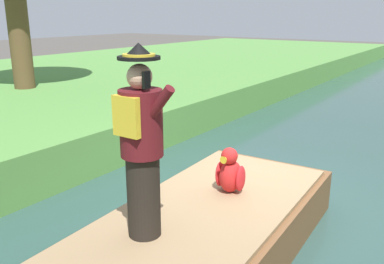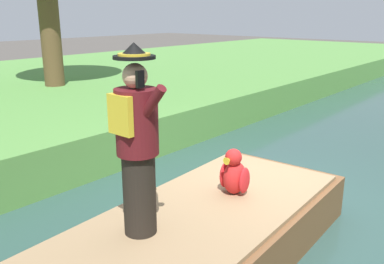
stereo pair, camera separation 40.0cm
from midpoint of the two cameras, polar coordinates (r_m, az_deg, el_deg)
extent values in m
plane|color=#4C4742|center=(6.19, 7.90, -11.01)|extent=(80.00, 80.00, 0.00)
cube|color=#2D4C47|center=(6.17, 7.91, -10.60)|extent=(5.62, 48.00, 0.10)
cube|color=brown|center=(4.77, -1.30, -14.47)|extent=(2.01, 4.29, 0.56)
cube|color=#997A56|center=(4.62, -1.32, -11.21)|extent=(1.85, 3.94, 0.05)
cylinder|color=black|center=(4.06, -9.51, -8.70)|extent=(0.32, 0.32, 0.82)
cylinder|color=#561419|center=(3.82, -10.01, 1.17)|extent=(0.40, 0.40, 0.62)
cube|color=gold|center=(3.66, -12.16, 2.05)|extent=(0.28, 0.06, 0.36)
sphere|color=#DBA884|center=(3.73, -10.33, 7.49)|extent=(0.23, 0.23, 0.23)
cylinder|color=black|center=(3.71, -10.45, 10.01)|extent=(0.38, 0.38, 0.03)
cone|color=black|center=(3.70, -10.51, 11.08)|extent=(0.26, 0.26, 0.12)
cylinder|color=gold|center=(3.71, -10.47, 10.39)|extent=(0.29, 0.29, 0.02)
cylinder|color=#561419|center=(3.60, -8.09, 3.30)|extent=(0.38, 0.09, 0.43)
cube|color=black|center=(3.60, -9.51, 7.06)|extent=(0.03, 0.08, 0.15)
ellipsoid|color=red|center=(5.02, 3.03, -6.11)|extent=(0.26, 0.32, 0.40)
sphere|color=red|center=(4.89, 2.83, -3.33)|extent=(0.20, 0.20, 0.20)
cone|color=yellow|center=(4.82, 2.19, -3.77)|extent=(0.09, 0.09, 0.09)
ellipsoid|color=red|center=(5.09, 1.68, -5.78)|extent=(0.08, 0.20, 0.32)
ellipsoid|color=red|center=(4.96, 4.41, -6.45)|extent=(0.08, 0.20, 0.32)
cylinder|color=brown|center=(11.87, -23.75, 13.33)|extent=(0.53, 0.53, 3.25)
camera|label=1|loc=(0.20, -92.65, -0.77)|focal=38.73mm
camera|label=2|loc=(0.20, 87.35, 0.77)|focal=38.73mm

